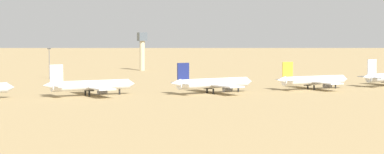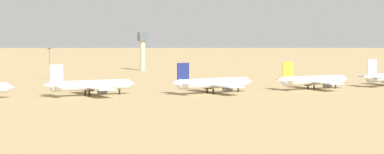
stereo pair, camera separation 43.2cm
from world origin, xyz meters
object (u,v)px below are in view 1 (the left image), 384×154
(parked_jet_yellow_3, at_px, (313,80))
(control_tower, at_px, (142,48))
(light_pole_mid, at_px, (49,61))
(parked_jet_white_1, at_px, (90,85))
(parked_jet_navy_2, at_px, (213,83))

(parked_jet_yellow_3, height_order, control_tower, control_tower)
(parked_jet_yellow_3, height_order, light_pole_mid, light_pole_mid)
(parked_jet_yellow_3, xyz_separation_m, control_tower, (-22.62, 163.39, 10.44))
(parked_jet_white_1, xyz_separation_m, parked_jet_yellow_3, (95.78, -7.49, -0.11))
(parked_jet_white_1, height_order, control_tower, control_tower)
(parked_jet_white_1, distance_m, light_pole_mid, 102.49)
(parked_jet_yellow_3, relative_size, control_tower, 1.53)
(parked_jet_white_1, xyz_separation_m, light_pole_mid, (4.35, 102.26, 5.17))
(parked_jet_white_1, distance_m, parked_jet_yellow_3, 96.08)
(parked_jet_white_1, distance_m, control_tower, 172.53)
(parked_jet_white_1, height_order, parked_jet_navy_2, parked_jet_navy_2)
(parked_jet_white_1, relative_size, control_tower, 1.58)
(parked_jet_navy_2, relative_size, light_pole_mid, 2.38)
(control_tower, distance_m, light_pole_mid, 87.40)
(parked_jet_white_1, xyz_separation_m, control_tower, (73.16, 155.91, 10.33))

